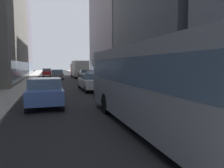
{
  "coord_description": "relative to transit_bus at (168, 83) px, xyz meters",
  "views": [
    {
      "loc": [
        -2.62,
        -0.26,
        2.37
      ],
      "look_at": [
        0.48,
        9.7,
        1.4
      ],
      "focal_mm": 33.14,
      "sensor_mm": 36.0,
      "label": 1
    }
  ],
  "objects": [
    {
      "name": "ground_plane",
      "position": [
        -1.2,
        29.26,
        -1.78
      ],
      "size": [
        120.0,
        120.0,
        0.0
      ],
      "primitive_type": "plane",
      "color": "#232326"
    },
    {
      "name": "car_grey_wagon",
      "position": [
        -2.4,
        28.36,
        -0.96
      ],
      "size": [
        1.77,
        4.07,
        1.62
      ],
      "color": "slate",
      "rests_on": "ground"
    },
    {
      "name": "transit_bus",
      "position": [
        0.0,
        0.0,
        0.0
      ],
      "size": [
        2.78,
        11.53,
        3.05
      ],
      "color": "#999EA3",
      "rests_on": "ground"
    },
    {
      "name": "sidewalk_right",
      "position": [
        4.5,
        29.26,
        -1.7
      ],
      "size": [
        2.4,
        110.0,
        0.15
      ],
      "primitive_type": "cube",
      "color": "#9E9991",
      "rests_on": "ground"
    },
    {
      "name": "sidewalk_left",
      "position": [
        -6.9,
        29.26,
        -1.7
      ],
      "size": [
        2.4,
        110.0,
        0.15
      ],
      "primitive_type": "cube",
      "color": "#ADA89E",
      "rests_on": "ground"
    },
    {
      "name": "building_left_far",
      "position": [
        -13.1,
        48.6,
        7.62
      ],
      "size": [
        10.33,
        21.84,
        18.82
      ],
      "color": "slate",
      "rests_on": "ground"
    },
    {
      "name": "building_right_far",
      "position": [
        10.7,
        34.67,
        9.76
      ],
      "size": [
        9.42,
        18.34,
        23.09
      ],
      "color": "slate",
      "rests_on": "ground"
    },
    {
      "name": "car_silver_sedan",
      "position": [
        1.6,
        18.35,
        -0.95
      ],
      "size": [
        1.76,
        4.44,
        1.62
      ],
      "color": "#B7BABF",
      "rests_on": "ground"
    },
    {
      "name": "car_blue_hatchback",
      "position": [
        -4.0,
        6.32,
        -0.96
      ],
      "size": [
        1.89,
        3.97,
        1.62
      ],
      "color": "#4C6BB7",
      "rests_on": "ground"
    },
    {
      "name": "car_red_coupe",
      "position": [
        -4.0,
        38.81,
        -0.96
      ],
      "size": [
        1.73,
        4.42,
        1.62
      ],
      "color": "red",
      "rests_on": "ground"
    },
    {
      "name": "box_truck",
      "position": [
        1.6,
        31.26,
        -0.11
      ],
      "size": [
        2.3,
        7.5,
        3.05
      ],
      "color": "#A51919",
      "rests_on": "ground"
    },
    {
      "name": "car_white_van",
      "position": [
        0.0,
        12.72,
        -0.95
      ],
      "size": [
        1.83,
        4.73,
        1.62
      ],
      "color": "silver",
      "rests_on": "ground"
    },
    {
      "name": "car_black_suv",
      "position": [
        1.6,
        24.62,
        -0.96
      ],
      "size": [
        1.77,
        4.28,
        1.62
      ],
      "color": "black",
      "rests_on": "ground"
    }
  ]
}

